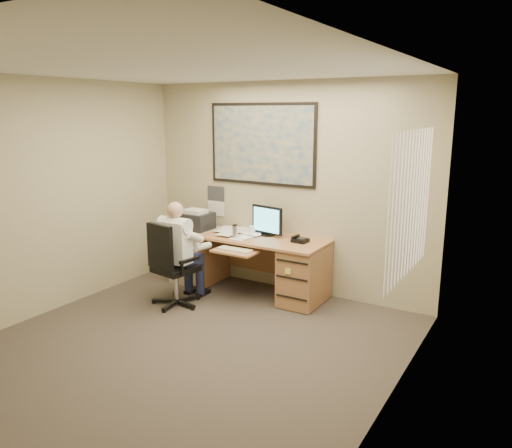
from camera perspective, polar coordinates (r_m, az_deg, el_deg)
The scene contains 8 objects.
room_shell at distance 4.64m, azimuth -9.68°, elevation 0.52°, with size 4.00×4.50×2.70m.
desk at distance 6.28m, azimuth 3.62°, elevation -4.66°, with size 1.60×0.97×1.13m.
world_map at distance 6.57m, azimuth 0.64°, elevation 9.10°, with size 1.56×0.03×1.06m, color #1E4C93.
wall_calendar at distance 7.08m, azimuth -4.60°, elevation 2.63°, with size 0.28×0.01×0.42m, color white.
window_blinds at distance 4.42m, azimuth 17.43°, elevation 2.15°, with size 0.06×1.40×1.30m, color beige, non-canonical shape.
filing_cabinet at distance 7.01m, azimuth -6.76°, elevation -2.94°, with size 0.53×0.63×1.01m.
office_chair at distance 6.16m, azimuth -9.34°, elevation -6.53°, with size 0.72×0.72×1.04m.
person at distance 6.12m, azimuth -9.04°, elevation -3.37°, with size 0.52×0.74×1.27m, color white, non-canonical shape.
Camera 1 is at (2.96, -3.43, 2.32)m, focal length 35.00 mm.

